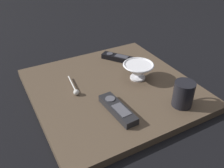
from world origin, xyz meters
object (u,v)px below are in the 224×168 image
object	(u,v)px
coffee_mug	(184,94)
cereal_bowl	(138,71)
tv_remote_far	(118,58)
teaspoon	(75,90)
tv_remote_near	(118,109)

from	to	relation	value
coffee_mug	cereal_bowl	bearing A→B (deg)	-169.76
cereal_bowl	tv_remote_far	bearing A→B (deg)	177.41
teaspoon	tv_remote_far	distance (m)	0.33
teaspoon	tv_remote_far	bearing A→B (deg)	119.03
teaspoon	tv_remote_far	xyz separation A→B (m)	(-0.16, 0.29, 0.00)
tv_remote_far	cereal_bowl	bearing A→B (deg)	-2.59
teaspoon	coffee_mug	bearing A→B (deg)	50.56
cereal_bowl	tv_remote_far	distance (m)	0.20
coffee_mug	teaspoon	xyz separation A→B (m)	(-0.27, -0.33, -0.04)
tv_remote_far	tv_remote_near	bearing A→B (deg)	-29.92
cereal_bowl	teaspoon	distance (m)	0.29
tv_remote_near	tv_remote_far	size ratio (longest dim) A/B	1.20
coffee_mug	tv_remote_near	world-z (taller)	coffee_mug
teaspoon	cereal_bowl	bearing A→B (deg)	83.47
tv_remote_near	tv_remote_far	world-z (taller)	tv_remote_near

